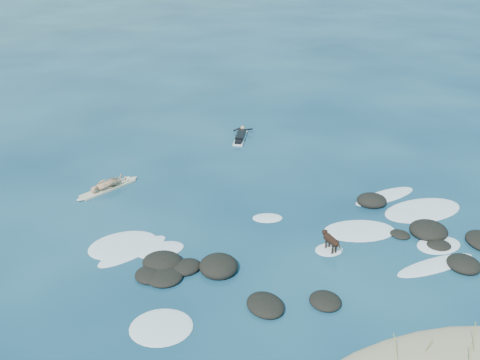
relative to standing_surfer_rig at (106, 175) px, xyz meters
name	(u,v)px	position (x,y,z in m)	size (l,w,h in m)	color
ground	(291,240)	(5.79, -7.16, -0.74)	(160.00, 160.00, 0.00)	#0A2642
reef_rocks	(317,253)	(6.16, -8.52, -0.62)	(13.76, 6.72, 0.61)	black
breaking_foam	(305,238)	(6.39, -7.27, -0.73)	(15.67, 7.17, 0.12)	white
standing_surfer_rig	(106,175)	(0.00, 0.00, 0.00)	(3.13, 1.67, 1.88)	beige
paddling_surfer_rig	(241,136)	(8.15, 3.51, -0.59)	(1.82, 2.46, 0.46)	white
dog	(330,240)	(6.81, -8.39, -0.25)	(0.35, 1.18, 0.74)	black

